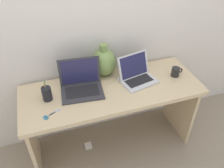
{
  "coord_description": "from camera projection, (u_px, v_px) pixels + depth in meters",
  "views": [
    {
      "loc": [
        -0.49,
        -1.5,
        2.02
      ],
      "look_at": [
        0.0,
        0.0,
        0.8
      ],
      "focal_mm": 37.53,
      "sensor_mm": 36.0,
      "label": 1
    }
  ],
  "objects": [
    {
      "name": "pen_cup",
      "position": [
        47.0,
        94.0,
        1.88
      ],
      "size": [
        0.08,
        0.08,
        0.19
      ],
      "color": "black",
      "rests_on": "desk"
    },
    {
      "name": "green_vase",
      "position": [
        104.0,
        62.0,
        2.13
      ],
      "size": [
        0.23,
        0.23,
        0.31
      ],
      "color": "#75934C",
      "rests_on": "desk"
    },
    {
      "name": "laptop_right",
      "position": [
        136.0,
        74.0,
        2.1
      ],
      "size": [
        0.35,
        0.3,
        0.23
      ],
      "color": "silver",
      "rests_on": "desk"
    },
    {
      "name": "coffee_mug",
      "position": [
        176.0,
        72.0,
        2.16
      ],
      "size": [
        0.11,
        0.07,
        0.08
      ],
      "color": "black",
      "rests_on": "desk"
    },
    {
      "name": "ground_plane",
      "position": [
        112.0,
        143.0,
        2.49
      ],
      "size": [
        6.0,
        6.0,
        0.0
      ],
      "primitive_type": "plane",
      "color": "gray"
    },
    {
      "name": "power_brick",
      "position": [
        88.0,
        146.0,
        2.44
      ],
      "size": [
        0.07,
        0.07,
        0.03
      ],
      "primitive_type": "cube",
      "color": "white",
      "rests_on": "ground"
    },
    {
      "name": "desk",
      "position": [
        112.0,
        102.0,
        2.13
      ],
      "size": [
        1.57,
        0.59,
        0.75
      ],
      "color": "#D1B78C",
      "rests_on": "ground"
    },
    {
      "name": "back_wall",
      "position": [
        100.0,
        24.0,
        2.0
      ],
      "size": [
        4.4,
        0.04,
        2.4
      ],
      "primitive_type": "cube",
      "color": "silver",
      "rests_on": "ground"
    },
    {
      "name": "laptop_left",
      "position": [
        81.0,
        82.0,
        1.99
      ],
      "size": [
        0.38,
        0.29,
        0.27
      ],
      "color": "#333338",
      "rests_on": "desk"
    },
    {
      "name": "scissors",
      "position": [
        49.0,
        116.0,
        1.77
      ],
      "size": [
        0.14,
        0.1,
        0.01
      ],
      "color": "#B7B7BC",
      "rests_on": "desk"
    }
  ]
}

